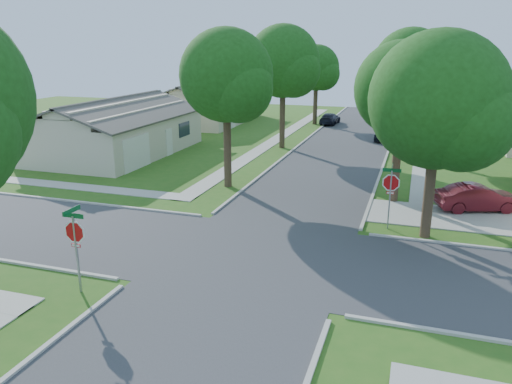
{
  "coord_description": "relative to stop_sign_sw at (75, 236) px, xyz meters",
  "views": [
    {
      "loc": [
        5.62,
        -17.26,
        8.01
      ],
      "look_at": [
        -1.09,
        3.25,
        1.6
      ],
      "focal_mm": 35.0,
      "sensor_mm": 36.0,
      "label": 1
    }
  ],
  "objects": [
    {
      "name": "tree_e_near",
      "position": [
        9.45,
        13.71,
        3.61
      ],
      "size": [
        4.97,
        4.8,
        8.28
      ],
      "color": "#38281C",
      "rests_on": "ground"
    },
    {
      "name": "car_curb_east",
      "position": [
        7.9,
        31.79,
        -1.29
      ],
      "size": [
        2.31,
        4.55,
        1.49
      ],
      "primitive_type": "imported",
      "rotation": [
        0.0,
        0.0,
        -0.13
      ],
      "color": "black",
      "rests_on": "ground"
    },
    {
      "name": "car_driveway",
      "position": [
        13.48,
        13.4,
        -1.36
      ],
      "size": [
        4.29,
        2.66,
        1.34
      ],
      "primitive_type": "imported",
      "rotation": [
        0.0,
        0.0,
        1.9
      ],
      "color": "#4B0F16",
      "rests_on": "ground"
    },
    {
      "name": "sidewalk_nw",
      "position": [
        -1.4,
        30.7,
        -2.01
      ],
      "size": [
        1.2,
        40.0,
        0.04
      ],
      "primitive_type": "cube",
      "color": "#9E9B91",
      "rests_on": "ground"
    },
    {
      "name": "tree_w_mid",
      "position": [
        0.06,
        25.71,
        4.46
      ],
      "size": [
        5.8,
        5.6,
        9.56
      ],
      "color": "#38281C",
      "rests_on": "ground"
    },
    {
      "name": "driveway",
      "position": [
        12.6,
        11.8,
        -2.01
      ],
      "size": [
        8.8,
        3.6,
        0.05
      ],
      "primitive_type": "cube",
      "color": "#9E9B91",
      "rests_on": "ground"
    },
    {
      "name": "tree_e_mid",
      "position": [
        9.46,
        25.71,
        4.22
      ],
      "size": [
        5.59,
        5.4,
        9.21
      ],
      "color": "#38281C",
      "rests_on": "ground"
    },
    {
      "name": "tree_w_far",
      "position": [
        0.05,
        38.71,
        3.48
      ],
      "size": [
        4.76,
        4.6,
        8.04
      ],
      "color": "#38281C",
      "rests_on": "ground"
    },
    {
      "name": "car_curb_west",
      "position": [
        1.5,
        39.17,
        -1.46
      ],
      "size": [
        1.8,
        4.03,
        1.15
      ],
      "primitive_type": "imported",
      "rotation": [
        0.0,
        0.0,
        3.09
      ],
      "color": "black",
      "rests_on": "ground"
    },
    {
      "name": "tree_w_near",
      "position": [
        0.06,
        13.71,
        4.08
      ],
      "size": [
        5.38,
        5.2,
        8.97
      ],
      "color": "#38281C",
      "rests_on": "ground"
    },
    {
      "name": "sidewalk_ne",
      "position": [
        10.8,
        30.7,
        -2.01
      ],
      "size": [
        1.2,
        40.0,
        0.04
      ],
      "primitive_type": "cube",
      "color": "#9E9B91",
      "rests_on": "ground"
    },
    {
      "name": "tree_e_far",
      "position": [
        9.45,
        38.71,
        3.95
      ],
      "size": [
        5.17,
        5.0,
        8.72
      ],
      "color": "#38281C",
      "rests_on": "ground"
    },
    {
      "name": "house_nw_far",
      "position": [
        -11.29,
        36.7,
        -0.51
      ],
      "size": [
        8.42,
        13.6,
        4.23
      ],
      "color": "#C4B59B",
      "rests_on": "ground"
    },
    {
      "name": "house_nw_near",
      "position": [
        -11.29,
        19.7,
        -0.51
      ],
      "size": [
        8.42,
        13.6,
        4.23
      ],
      "color": "#C4B59B",
      "rests_on": "ground"
    },
    {
      "name": "road_ns",
      "position": [
        4.7,
        4.7,
        -2.03
      ],
      "size": [
        7.0,
        100.0,
        0.02
      ],
      "primitive_type": "cube",
      "color": "#333335",
      "rests_on": "ground"
    },
    {
      "name": "stop_sign_ne",
      "position": [
        9.4,
        9.4,
        0.0
      ],
      "size": [
        1.05,
        0.8,
        2.98
      ],
      "color": "gray",
      "rests_on": "ground"
    },
    {
      "name": "stop_sign_sw",
      "position": [
        0.0,
        0.0,
        0.0
      ],
      "size": [
        1.05,
        0.8,
        2.98
      ],
      "color": "gray",
      "rests_on": "ground"
    },
    {
      "name": "tree_ne_corner",
      "position": [
        11.06,
        8.91,
        3.56
      ],
      "size": [
        5.8,
        5.6,
        8.66
      ],
      "color": "#38281C",
      "rests_on": "ground"
    },
    {
      "name": "ground",
      "position": [
        4.7,
        4.7,
        -2.03
      ],
      "size": [
        100.0,
        100.0,
        0.0
      ],
      "primitive_type": "plane",
      "color": "#2D5B18",
      "rests_on": "ground"
    }
  ]
}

